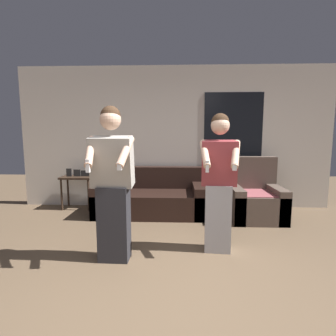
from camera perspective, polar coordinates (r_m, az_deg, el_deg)
The scene contains 7 objects.
ground_plane at distance 2.38m, azimuth -0.01°, elevation -29.55°, with size 14.00×14.00×0.00m, color brown.
wall_back at distance 5.10m, azimuth 1.60°, elevation 6.61°, with size 5.97×0.07×2.70m.
couch at distance 4.77m, azimuth -3.31°, elevation -6.50°, with size 2.00×0.92×0.81m.
armchair at distance 4.72m, azimuth 18.25°, elevation -6.43°, with size 0.86×0.86×1.03m.
side_table at distance 5.29m, azimuth -19.10°, elevation -2.71°, with size 0.59×0.37×0.78m.
person_left at distance 2.95m, azimuth -11.96°, elevation -3.53°, with size 0.51×0.49×1.73m.
person_right at distance 3.20m, azimuth 10.97°, elevation -3.16°, with size 0.48×0.50×1.67m.
Camera 1 is at (0.07, -1.90, 1.43)m, focal length 28.00 mm.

